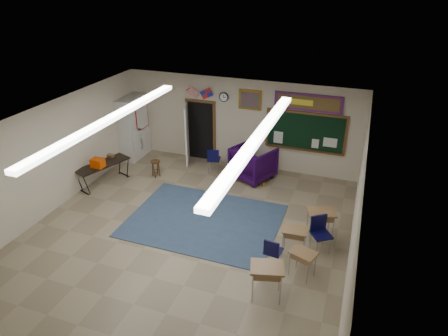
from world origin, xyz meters
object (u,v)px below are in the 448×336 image
(student_desk_front_right, at_px, (320,223))
(student_desk_front_left, at_px, (294,240))
(folding_table, at_px, (104,173))
(wingback_armchair, at_px, (253,163))
(wooden_stool, at_px, (156,168))

(student_desk_front_right, bearing_deg, student_desk_front_left, -141.28)
(student_desk_front_left, xyz_separation_m, folding_table, (-6.29, 1.40, 0.00))
(student_desk_front_left, distance_m, folding_table, 6.44)
(wingback_armchair, relative_size, student_desk_front_left, 1.74)
(student_desk_front_right, distance_m, folding_table, 6.80)
(student_desk_front_right, bearing_deg, wooden_stool, 143.57)
(wingback_armchair, bearing_deg, student_desk_front_right, 158.69)
(wingback_armchair, bearing_deg, wooden_stool, 42.77)
(wingback_armchair, height_order, student_desk_front_left, wingback_armchair)
(student_desk_front_right, height_order, folding_table, folding_table)
(student_desk_front_right, bearing_deg, folding_table, 154.85)
(wingback_armchair, height_order, folding_table, wingback_armchair)
(wingback_armchair, height_order, wooden_stool, wingback_armchair)
(wingback_armchair, bearing_deg, student_desk_front_left, 145.16)
(folding_table, xyz_separation_m, wooden_stool, (1.28, 1.01, -0.10))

